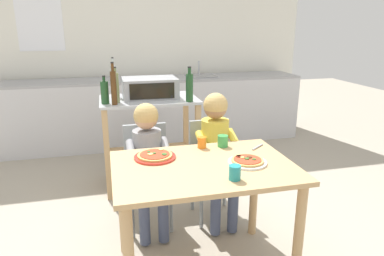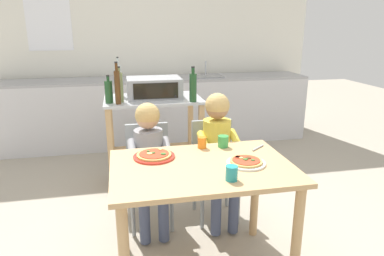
{
  "view_description": "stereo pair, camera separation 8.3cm",
  "coord_description": "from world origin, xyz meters",
  "px_view_note": "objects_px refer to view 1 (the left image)",
  "views": [
    {
      "loc": [
        -0.55,
        -1.92,
        1.59
      ],
      "look_at": [
        0.0,
        0.3,
        0.91
      ],
      "focal_mm": 32.74,
      "sensor_mm": 36.0,
      "label": 1
    },
    {
      "loc": [
        -0.47,
        -1.93,
        1.59
      ],
      "look_at": [
        0.0,
        0.3,
        0.91
      ],
      "focal_mm": 32.74,
      "sensor_mm": 36.0,
      "label": 2
    }
  ],
  "objects_px": {
    "kitchen_island_cart": "(150,128)",
    "drinking_cup_orange": "(202,142)",
    "bottle_slim_sauce": "(114,81)",
    "bottle_brown_beer": "(114,87)",
    "pizza_plate_white": "(247,161)",
    "serving_spoon": "(258,147)",
    "dining_table": "(204,184)",
    "drinking_cup_green": "(223,141)",
    "bottle_squat_spirits": "(189,87)",
    "pizza_plate_red_rimmed": "(155,156)",
    "dining_chair_left": "(147,168)",
    "bottle_clear_vinegar": "(105,92)",
    "bottle_tall_green_wine": "(116,87)",
    "child_in_grey_shirt": "(148,153)",
    "dining_chair_right": "(212,162)",
    "toaster_oven": "(150,88)",
    "drinking_cup_teal": "(235,173)",
    "child_in_yellow_shirt": "(217,143)"
  },
  "relations": [
    {
      "from": "bottle_brown_beer",
      "to": "drinking_cup_orange",
      "type": "xyz_separation_m",
      "value": [
        0.56,
        -0.91,
        -0.26
      ]
    },
    {
      "from": "dining_table",
      "to": "child_in_grey_shirt",
      "type": "relative_size",
      "value": 1.11
    },
    {
      "from": "bottle_slim_sauce",
      "to": "bottle_tall_green_wine",
      "type": "relative_size",
      "value": 1.17
    },
    {
      "from": "pizza_plate_white",
      "to": "bottle_slim_sauce",
      "type": "bearing_deg",
      "value": 114.23
    },
    {
      "from": "bottle_slim_sauce",
      "to": "drinking_cup_orange",
      "type": "distance_m",
      "value": 1.44
    },
    {
      "from": "kitchen_island_cart",
      "to": "serving_spoon",
      "type": "distance_m",
      "value": 1.37
    },
    {
      "from": "kitchen_island_cart",
      "to": "drinking_cup_orange",
      "type": "relative_size",
      "value": 11.89
    },
    {
      "from": "toaster_oven",
      "to": "dining_chair_right",
      "type": "relative_size",
      "value": 0.64
    },
    {
      "from": "toaster_oven",
      "to": "bottle_clear_vinegar",
      "type": "relative_size",
      "value": 2.03
    },
    {
      "from": "drinking_cup_orange",
      "to": "serving_spoon",
      "type": "height_order",
      "value": "drinking_cup_orange"
    },
    {
      "from": "serving_spoon",
      "to": "bottle_tall_green_wine",
      "type": "bearing_deg",
      "value": 129.96
    },
    {
      "from": "bottle_brown_beer",
      "to": "dining_chair_right",
      "type": "bearing_deg",
      "value": -34.74
    },
    {
      "from": "kitchen_island_cart",
      "to": "bottle_tall_green_wine",
      "type": "bearing_deg",
      "value": -158.94
    },
    {
      "from": "bottle_clear_vinegar",
      "to": "drinking_cup_orange",
      "type": "distance_m",
      "value": 1.18
    },
    {
      "from": "toaster_oven",
      "to": "child_in_grey_shirt",
      "type": "height_order",
      "value": "toaster_oven"
    },
    {
      "from": "bottle_clear_vinegar",
      "to": "dining_chair_right",
      "type": "bearing_deg",
      "value": -35.01
    },
    {
      "from": "dining_chair_left",
      "to": "pizza_plate_white",
      "type": "relative_size",
      "value": 3.36
    },
    {
      "from": "pizza_plate_red_rimmed",
      "to": "serving_spoon",
      "type": "distance_m",
      "value": 0.72
    },
    {
      "from": "dining_table",
      "to": "dining_chair_left",
      "type": "height_order",
      "value": "dining_chair_left"
    },
    {
      "from": "bottle_tall_green_wine",
      "to": "dining_chair_left",
      "type": "height_order",
      "value": "bottle_tall_green_wine"
    },
    {
      "from": "pizza_plate_white",
      "to": "drinking_cup_orange",
      "type": "height_order",
      "value": "drinking_cup_orange"
    },
    {
      "from": "bottle_brown_beer",
      "to": "pizza_plate_white",
      "type": "relative_size",
      "value": 1.57
    },
    {
      "from": "bottle_clear_vinegar",
      "to": "child_in_grey_shirt",
      "type": "xyz_separation_m",
      "value": [
        0.29,
        -0.71,
        -0.35
      ]
    },
    {
      "from": "pizza_plate_white",
      "to": "serving_spoon",
      "type": "relative_size",
      "value": 1.72
    },
    {
      "from": "drinking_cup_green",
      "to": "kitchen_island_cart",
      "type": "bearing_deg",
      "value": 108.47
    },
    {
      "from": "drinking_cup_green",
      "to": "bottle_tall_green_wine",
      "type": "bearing_deg",
      "value": 124.27
    },
    {
      "from": "child_in_grey_shirt",
      "to": "drinking_cup_teal",
      "type": "bearing_deg",
      "value": -64.67
    },
    {
      "from": "child_in_grey_shirt",
      "to": "dining_chair_right",
      "type": "bearing_deg",
      "value": 12.7
    },
    {
      "from": "dining_table",
      "to": "pizza_plate_white",
      "type": "relative_size",
      "value": 4.6
    },
    {
      "from": "dining_chair_right",
      "to": "drinking_cup_orange",
      "type": "distance_m",
      "value": 0.54
    },
    {
      "from": "bottle_slim_sauce",
      "to": "dining_chair_left",
      "type": "height_order",
      "value": "bottle_slim_sauce"
    },
    {
      "from": "pizza_plate_white",
      "to": "dining_chair_left",
      "type": "bearing_deg",
      "value": 126.82
    },
    {
      "from": "bottle_squat_spirits",
      "to": "drinking_cup_orange",
      "type": "distance_m",
      "value": 0.92
    },
    {
      "from": "child_in_grey_shirt",
      "to": "pizza_plate_white",
      "type": "relative_size",
      "value": 4.16
    },
    {
      "from": "pizza_plate_white",
      "to": "dining_chair_right",
      "type": "bearing_deg",
      "value": 89.98
    },
    {
      "from": "dining_table",
      "to": "drinking_cup_green",
      "type": "distance_m",
      "value": 0.4
    },
    {
      "from": "pizza_plate_red_rimmed",
      "to": "drinking_cup_teal",
      "type": "bearing_deg",
      "value": -48.5
    },
    {
      "from": "bottle_squat_spirits",
      "to": "pizza_plate_red_rimmed",
      "type": "relative_size",
      "value": 1.2
    },
    {
      "from": "child_in_grey_shirt",
      "to": "pizza_plate_red_rimmed",
      "type": "distance_m",
      "value": 0.4
    },
    {
      "from": "bottle_slim_sauce",
      "to": "pizza_plate_red_rimmed",
      "type": "bearing_deg",
      "value": -82.06
    },
    {
      "from": "drinking_cup_orange",
      "to": "dining_chair_left",
      "type": "bearing_deg",
      "value": 131.8
    },
    {
      "from": "kitchen_island_cart",
      "to": "dining_chair_left",
      "type": "xyz_separation_m",
      "value": [
        -0.12,
        -0.73,
        -0.11
      ]
    },
    {
      "from": "child_in_yellow_shirt",
      "to": "bottle_slim_sauce",
      "type": "bearing_deg",
      "value": 125.51
    },
    {
      "from": "dining_chair_right",
      "to": "drinking_cup_teal",
      "type": "height_order",
      "value": "drinking_cup_teal"
    },
    {
      "from": "child_in_grey_shirt",
      "to": "drinking_cup_teal",
      "type": "distance_m",
      "value": 0.91
    },
    {
      "from": "bottle_slim_sauce",
      "to": "pizza_plate_red_rimmed",
      "type": "relative_size",
      "value": 1.43
    },
    {
      "from": "kitchen_island_cart",
      "to": "bottle_squat_spirits",
      "type": "relative_size",
      "value": 2.88
    },
    {
      "from": "bottle_squat_spirits",
      "to": "bottle_tall_green_wine",
      "type": "bearing_deg",
      "value": 169.39
    },
    {
      "from": "bottle_slim_sauce",
      "to": "child_in_grey_shirt",
      "type": "height_order",
      "value": "bottle_slim_sauce"
    },
    {
      "from": "bottle_clear_vinegar",
      "to": "bottle_tall_green_wine",
      "type": "xyz_separation_m",
      "value": [
        0.1,
        0.03,
        0.04
      ]
    }
  ]
}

